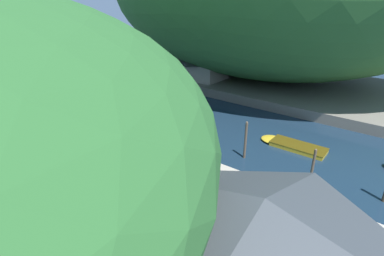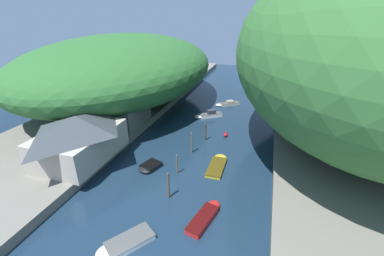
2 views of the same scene
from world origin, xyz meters
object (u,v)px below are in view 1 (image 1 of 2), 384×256
Objects in this scene: boat_small_dinghy at (125,118)px; person_by_boathouse at (156,202)px; right_bank_cottage at (201,66)px; channel_buoy_near at (207,121)px; boat_open_rowboat at (290,145)px; boat_near_quay at (293,206)px; boathouse_shed at (71,165)px; person_on_quay at (168,233)px; boat_moored_right at (97,99)px.

boat_small_dinghy is 3.46× the size of person_by_boathouse.
right_bank_cottage is 33.56m from person_by_boathouse.
boat_small_dinghy is 5.04× the size of channel_buoy_near.
person_by_boathouse is at bearing 110.97° from boat_small_dinghy.
right_bank_cottage is 23.47m from boat_open_rowboat.
boat_near_quay is (-9.17, -3.71, 0.11)m from boat_open_rowboat.
boat_small_dinghy is at bearing 39.70° from boathouse_shed.
person_by_boathouse is (-15.84, -7.32, 1.79)m from channel_buoy_near.
person_on_quay is (-12.00, -17.75, 1.77)m from boat_small_dinghy.
boat_moored_right is 3.54× the size of person_by_boathouse.
channel_buoy_near is 19.86m from person_on_quay.
boat_moored_right is at bearing -15.07° from person_by_boathouse.
boat_open_rowboat is at bearing -80.94° from person_on_quay.
boat_moored_right is 5.16× the size of channel_buoy_near.
boat_moored_right is at bearing -19.39° from person_on_quay.
boat_near_quay is 9.65m from person_by_boathouse.
channel_buoy_near is at bearing 93.54° from boat_open_rowboat.
boat_near_quay is at bearing -116.54° from person_by_boathouse.
person_by_boathouse is (-28.60, -17.53, -0.93)m from right_bank_cottage.
boat_open_rowboat is at bearing -84.89° from person_by_boathouse.
boathouse_shed is at bearing -157.56° from right_bank_cottage.
boat_moored_right is at bearing 51.75° from boathouse_shed.
right_bank_cottage is 18.36m from boat_small_dinghy.
boathouse_shed reaches higher than boat_near_quay.
boat_open_rowboat is at bearing 152.23° from boat_moored_right.
channel_buoy_near is (-0.60, 9.65, 0.24)m from boat_open_rowboat.
boat_moored_right is at bearing 156.24° from right_bank_cottage.
boat_small_dinghy is 9.72m from channel_buoy_near.
channel_buoy_near is 0.69× the size of person_by_boathouse.
boathouse_shed is 33.54m from right_bank_cottage.
right_bank_cottage is at bearing 22.44° from boathouse_shed.
boat_small_dinghy is at bearing 129.15° from boat_moored_right.
person_by_boathouse is (-7.27, 6.04, 1.93)m from boat_near_quay.
boat_small_dinghy is (-18.04, -2.05, -2.70)m from right_bank_cottage.
channel_buoy_near is at bearing -141.34° from right_bank_cottage.
right_bank_cottage is 4.65× the size of person_by_boathouse.
boathouse_shed is at bearing 159.41° from boat_open_rowboat.
boat_open_rowboat is (5.89, -17.80, -0.27)m from boat_small_dinghy.
right_bank_cottage reaches higher than person_by_boathouse.
boat_near_quay is 2.26× the size of person_by_boathouse.
boat_open_rowboat is 9.90m from boat_near_quay.
person_by_boathouse is at bearing 171.90° from boat_open_rowboat.
person_by_boathouse reaches higher than boat_open_rowboat.
boathouse_shed is 7.76× the size of channel_buoy_near.
person_by_boathouse is at bearing -155.20° from channel_buoy_near.
boat_near_quay is at bearing -122.67° from channel_buoy_near.
boat_moored_right is 3.54× the size of person_on_quay.
right_bank_cottage is 31.91m from boat_near_quay.
boat_moored_right is at bearing -50.63° from boat_small_dinghy.
boat_open_rowboat is 9.67m from channel_buoy_near.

